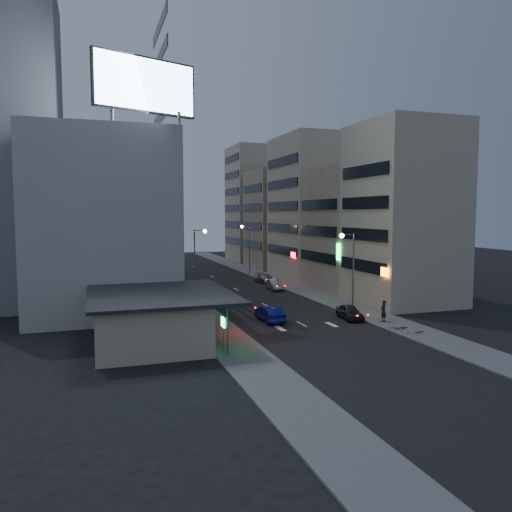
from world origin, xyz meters
name	(u,v)px	position (x,y,z in m)	size (l,w,h in m)	color
ground	(321,334)	(0.00, 0.00, 0.00)	(180.00, 180.00, 0.00)	black
sidewalk_left	(171,287)	(-8.00, 30.00, 0.06)	(4.00, 120.00, 0.12)	#4C4C4F
sidewalk_right	(281,282)	(8.00, 30.00, 0.06)	(4.00, 120.00, 0.12)	#4C4C4F
food_court	(149,317)	(-13.90, 2.00, 1.98)	(11.00, 13.00, 3.88)	tan
white_building	(101,223)	(-17.00, 20.00, 9.00)	(14.00, 24.00, 18.00)	#A2A29E
grey_tower	(12,149)	(-26.00, 23.00, 17.00)	(10.00, 14.00, 34.00)	slate
shophouse_near	(403,214)	(15.00, 10.50, 10.00)	(10.00, 11.00, 20.00)	tan
shophouse_mid	(355,229)	(15.50, 22.00, 8.00)	(11.00, 12.00, 16.00)	tan
shophouse_far	(312,207)	(15.00, 35.00, 11.00)	(10.00, 14.00, 22.00)	tan
far_left_a	(108,214)	(-15.50, 45.00, 10.00)	(11.00, 10.00, 20.00)	#A2A29E
far_left_b	(103,227)	(-16.00, 58.00, 7.50)	(12.00, 10.00, 15.00)	slate
far_right_a	(280,219)	(15.50, 50.00, 9.00)	(11.00, 12.00, 18.00)	tan
far_right_b	(259,204)	(16.00, 64.00, 12.00)	(12.00, 12.00, 24.00)	tan
billboard	(146,85)	(-12.99, 9.97, 21.66)	(9.52, 3.75, 6.20)	#595B60
street_lamp_right_near	(350,262)	(5.90, 6.00, 5.36)	(1.60, 0.44, 8.02)	#595B60
street_lamp_left	(198,252)	(-5.90, 22.00, 5.36)	(1.60, 0.44, 8.02)	#595B60
street_lamp_right_far	(247,242)	(5.90, 40.00, 5.36)	(1.60, 0.44, 8.02)	#595B60
parked_car_right_near	(350,312)	(5.19, 4.53, 0.69)	(1.62, 4.04, 1.37)	#2A2B30
parked_car_right_mid	(275,285)	(4.73, 23.97, 0.68)	(1.43, 4.11, 1.35)	#9A9DA1
parked_car_left	(197,287)	(-5.36, 25.19, 0.70)	(2.31, 5.01, 1.39)	#2B2B31
parked_car_right_far	(265,278)	(5.60, 30.37, 0.66)	(1.86, 4.58, 1.33)	#919298
road_car_blue	(270,314)	(-2.42, 5.99, 0.75)	(1.58, 4.54, 1.50)	navy
road_car_silver	(215,297)	(-5.00, 16.85, 0.74)	(2.08, 5.11, 1.48)	#9A9BA1
person	(383,311)	(7.39, 2.24, 1.11)	(0.72, 0.47, 1.98)	black
scooter_black_a	(418,327)	(7.71, -2.45, 0.61)	(1.60, 0.53, 0.98)	black
scooter_silver_a	(419,324)	(8.24, -1.89, 0.70)	(1.89, 0.63, 1.16)	#AAAFB2
scooter_blue	(402,320)	(7.79, -0.18, 0.73)	(1.99, 0.66, 1.22)	navy
scooter_black_b	(395,321)	(7.22, 0.03, 0.61)	(1.60, 0.53, 0.98)	black
scooter_silver_b	(387,315)	(7.95, 2.44, 0.64)	(1.71, 0.57, 1.04)	#9B9EA2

